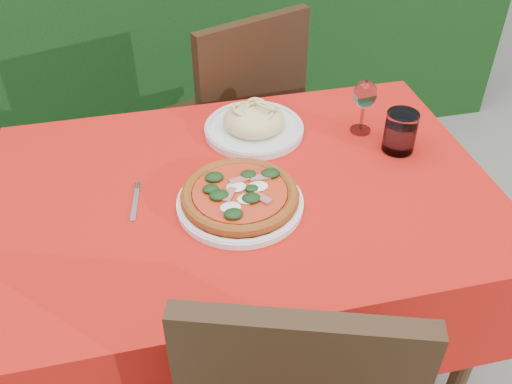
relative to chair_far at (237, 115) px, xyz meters
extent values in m
plane|color=slate|center=(-0.12, -0.68, -0.54)|extent=(60.00, 60.00, 0.00)
cube|color=#492E17|center=(-0.12, -0.68, 0.18)|extent=(1.20, 0.80, 0.04)
cylinder|color=#492E17|center=(0.42, -1.02, -0.19)|extent=(0.05, 0.05, 0.70)
cylinder|color=#492E17|center=(-0.66, -0.34, -0.19)|extent=(0.05, 0.05, 0.70)
cylinder|color=#492E17|center=(0.42, -0.34, -0.19)|extent=(0.05, 0.05, 0.70)
cube|color=red|center=(-0.12, -0.68, 0.05)|extent=(1.26, 0.86, 0.32)
cube|color=black|center=(-0.03, 0.08, -0.08)|extent=(0.55, 0.55, 0.04)
cube|color=black|center=(0.04, -0.10, 0.17)|extent=(0.41, 0.19, 0.47)
cylinder|color=black|center=(0.07, 0.32, -0.32)|extent=(0.04, 0.04, 0.44)
cylinder|color=black|center=(-0.27, 0.19, -0.32)|extent=(0.04, 0.04, 0.44)
cylinder|color=black|center=(0.20, -0.02, -0.32)|extent=(0.04, 0.04, 0.44)
cylinder|color=black|center=(-0.14, -0.15, -0.32)|extent=(0.04, 0.04, 0.44)
cylinder|color=white|center=(-0.14, -0.75, 0.22)|extent=(0.31, 0.31, 0.02)
cylinder|color=#B85B19|center=(-0.14, -0.75, 0.24)|extent=(0.33, 0.33, 0.02)
cylinder|color=#AA140A|center=(-0.14, -0.75, 0.25)|extent=(0.27, 0.27, 0.01)
cylinder|color=silver|center=(-0.04, -0.44, 0.22)|extent=(0.28, 0.28, 0.02)
ellipsoid|color=#ECE093|center=(-0.04, -0.44, 0.25)|extent=(0.23, 0.23, 0.08)
cylinder|color=silver|center=(0.33, -0.61, 0.27)|extent=(0.09, 0.09, 0.11)
cylinder|color=#93B8C8|center=(0.33, -0.61, 0.25)|extent=(0.07, 0.07, 0.08)
cylinder|color=silver|center=(0.26, -0.50, 0.21)|extent=(0.06, 0.06, 0.01)
cylinder|color=silver|center=(0.26, -0.50, 0.25)|extent=(0.01, 0.01, 0.08)
ellipsoid|color=silver|center=(0.26, -0.50, 0.33)|extent=(0.07, 0.07, 0.08)
cube|color=silver|center=(-0.39, -0.69, 0.21)|extent=(0.05, 0.16, 0.00)
camera|label=1|loc=(-0.34, -1.78, 1.11)|focal=40.00mm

